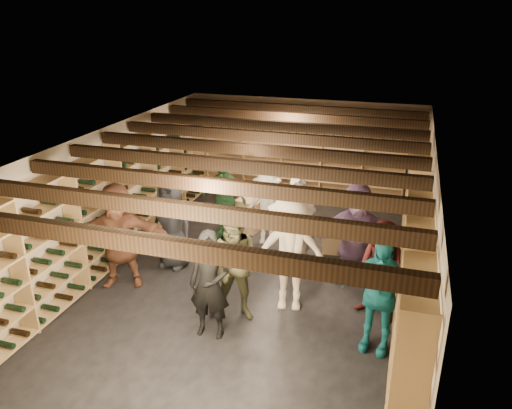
{
  "coord_description": "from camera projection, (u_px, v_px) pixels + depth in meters",
  "views": [
    {
      "loc": [
        2.32,
        -7.28,
        4.37
      ],
      "look_at": [
        -0.0,
        0.2,
        1.25
      ],
      "focal_mm": 35.0,
      "sensor_mm": 36.0,
      "label": 1
    }
  ],
  "objects": [
    {
      "name": "person_1",
      "position": [
        210.0,
        285.0,
        6.86
      ],
      "size": [
        0.6,
        0.41,
        1.6
      ],
      "primitive_type": "imported",
      "rotation": [
        0.0,
        0.0,
        0.04
      ],
      "color": "black",
      "rests_on": "ground"
    },
    {
      "name": "ceiling_joists",
      "position": [
        252.0,
        150.0,
        7.88
      ],
      "size": [
        5.4,
        7.12,
        0.18
      ],
      "color": "black",
      "rests_on": "ground"
    },
    {
      "name": "wine_rack_left",
      "position": [
        117.0,
        202.0,
        9.02
      ],
      "size": [
        0.32,
        7.5,
        2.15
      ],
      "color": "#A3804F",
      "rests_on": "ground"
    },
    {
      "name": "person_5",
      "position": [
        119.0,
        235.0,
        8.13
      ],
      "size": [
        1.73,
        1.03,
        1.78
      ],
      "primitive_type": "imported",
      "rotation": [
        0.0,
        0.0,
        0.33
      ],
      "color": "brown",
      "rests_on": "ground"
    },
    {
      "name": "ground",
      "position": [
        253.0,
        275.0,
        8.71
      ],
      "size": [
        8.0,
        8.0,
        0.0
      ],
      "primitive_type": "plane",
      "color": "black",
      "rests_on": "ground"
    },
    {
      "name": "ceiling",
      "position": [
        252.0,
        141.0,
        7.83
      ],
      "size": [
        5.5,
        8.0,
        0.01
      ],
      "primitive_type": "cube",
      "color": "#C0B3A3",
      "rests_on": "walls"
    },
    {
      "name": "person_4",
      "position": [
        378.0,
        294.0,
        6.55
      ],
      "size": [
        1.04,
        0.57,
        1.68
      ],
      "primitive_type": "imported",
      "rotation": [
        0.0,
        0.0,
        -0.17
      ],
      "color": "#17757F",
      "rests_on": "ground"
    },
    {
      "name": "person_7",
      "position": [
        298.0,
        222.0,
        8.73
      ],
      "size": [
        0.68,
        0.52,
        1.69
      ],
      "primitive_type": "imported",
      "rotation": [
        0.0,
        0.0,
        0.2
      ],
      "color": "gray",
      "rests_on": "ground"
    },
    {
      "name": "wine_rack_right",
      "position": [
        413.0,
        238.0,
        7.61
      ],
      "size": [
        0.32,
        7.5,
        2.15
      ],
      "color": "#A3804F",
      "rests_on": "ground"
    },
    {
      "name": "person_11",
      "position": [
        356.0,
        233.0,
        8.23
      ],
      "size": [
        1.71,
        0.99,
        1.75
      ],
      "primitive_type": "imported",
      "rotation": [
        0.0,
        0.0,
        0.31
      ],
      "color": "slate",
      "rests_on": "ground"
    },
    {
      "name": "crate_stack_right",
      "position": [
        337.0,
        240.0,
        9.43
      ],
      "size": [
        0.53,
        0.38,
        0.51
      ],
      "rotation": [
        0.0,
        0.0,
        0.09
      ],
      "color": "tan",
      "rests_on": "ground"
    },
    {
      "name": "person_8",
      "position": [
        382.0,
        272.0,
        7.23
      ],
      "size": [
        0.93,
        0.85,
        1.56
      ],
      "primitive_type": "imported",
      "rotation": [
        0.0,
        0.0,
        -0.41
      ],
      "color": "#431514",
      "rests_on": "ground"
    },
    {
      "name": "person_0",
      "position": [
        172.0,
        223.0,
        8.73
      ],
      "size": [
        0.9,
        0.68,
        1.67
      ],
      "primitive_type": "imported",
      "rotation": [
        0.0,
        0.0,
        -0.21
      ],
      "color": "black",
      "rests_on": "ground"
    },
    {
      "name": "person_3",
      "position": [
        290.0,
        253.0,
        7.44
      ],
      "size": [
        1.31,
        0.89,
        1.88
      ],
      "primitive_type": "imported",
      "rotation": [
        0.0,
        0.0,
        0.17
      ],
      "color": "beige",
      "rests_on": "ground"
    },
    {
      "name": "person_2",
      "position": [
        237.0,
        267.0,
        7.22
      ],
      "size": [
        0.9,
        0.74,
        1.71
      ],
      "primitive_type": "imported",
      "rotation": [
        0.0,
        0.0,
        0.12
      ],
      "color": "brown",
      "rests_on": "ground"
    },
    {
      "name": "person_9",
      "position": [
        267.0,
        208.0,
        9.63
      ],
      "size": [
        1.02,
        0.67,
        1.48
      ],
      "primitive_type": "imported",
      "rotation": [
        0.0,
        0.0,
        0.13
      ],
      "color": "beige",
      "rests_on": "ground"
    },
    {
      "name": "crate_loose",
      "position": [
        359.0,
        239.0,
        9.84
      ],
      "size": [
        0.55,
        0.41,
        0.17
      ],
      "primitive_type": "cube",
      "rotation": [
        0.0,
        0.0,
        0.18
      ],
      "color": "tan",
      "rests_on": "ground"
    },
    {
      "name": "crate_stack_left",
      "position": [
        247.0,
        216.0,
        10.31
      ],
      "size": [
        0.57,
        0.44,
        0.68
      ],
      "rotation": [
        0.0,
        0.0,
        -0.25
      ],
      "color": "tan",
      "rests_on": "ground"
    },
    {
      "name": "wine_rack_back",
      "position": [
        302.0,
        157.0,
        11.72
      ],
      "size": [
        4.7,
        0.3,
        2.15
      ],
      "color": "#A3804F",
      "rests_on": "ground"
    },
    {
      "name": "person_10",
      "position": [
        224.0,
        199.0,
        9.84
      ],
      "size": [
        1.02,
        0.55,
        1.65
      ],
      "primitive_type": "imported",
      "rotation": [
        0.0,
        0.0,
        -0.15
      ],
      "color": "#214727",
      "rests_on": "ground"
    },
    {
      "name": "walls",
      "position": [
        253.0,
        211.0,
        8.27
      ],
      "size": [
        5.52,
        8.02,
        2.4
      ],
      "color": "#B4A48C",
      "rests_on": "ground"
    }
  ]
}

